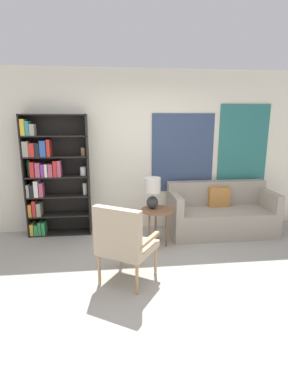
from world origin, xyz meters
TOP-DOWN VIEW (x-y plane):
  - ground_plane at (0.00, 0.00)m, footprint 14.00×14.00m
  - wall_back at (0.07, 2.03)m, footprint 6.40×0.08m
  - bookshelf at (-1.34, 1.85)m, footprint 1.02×0.30m
  - armchair at (-0.24, 0.12)m, footprint 0.80×0.80m
  - couch at (1.49, 1.60)m, footprint 1.73×0.81m
  - side_table at (0.33, 1.16)m, footprint 0.50×0.50m
  - table_lamp at (0.26, 1.22)m, footprint 0.24×0.24m

SIDE VIEW (x-z plane):
  - ground_plane at x=0.00m, z-range 0.00..0.00m
  - couch at x=1.49m, z-range -0.10..0.74m
  - side_table at x=0.33m, z-range 0.22..0.80m
  - armchair at x=-0.24m, z-range 0.07..1.04m
  - table_lamp at x=0.26m, z-range 0.62..1.10m
  - bookshelf at x=-1.34m, z-range 0.02..1.99m
  - wall_back at x=0.07m, z-range 0.00..2.70m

